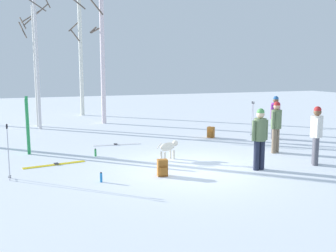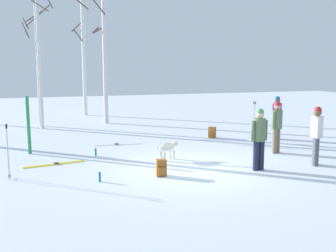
% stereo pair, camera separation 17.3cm
% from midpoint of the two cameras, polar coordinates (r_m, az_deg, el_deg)
% --- Properties ---
extents(ground_plane, '(60.00, 60.00, 0.00)m').
position_cam_midpoint_polar(ground_plane, '(11.04, 4.19, -6.26)').
color(ground_plane, white).
extents(person_0, '(0.48, 0.34, 1.72)m').
position_cam_midpoint_polar(person_0, '(13.37, 15.95, 0.31)').
color(person_0, '#72604C').
rests_on(person_0, ground_plane).
extents(person_1, '(0.52, 0.34, 1.72)m').
position_cam_midpoint_polar(person_1, '(10.99, 13.62, -1.31)').
color(person_1, '#1E2338').
rests_on(person_1, ground_plane).
extents(person_2, '(0.34, 0.45, 1.72)m').
position_cam_midpoint_polar(person_2, '(12.04, 21.26, -0.81)').
color(person_2, '#4C4C56').
rests_on(person_2, ground_plane).
extents(person_3, '(0.51, 0.34, 1.72)m').
position_cam_midpoint_polar(person_3, '(16.00, 15.89, 1.59)').
color(person_3, '#4C4C56').
rests_on(person_3, ground_plane).
extents(dog, '(0.83, 0.45, 0.57)m').
position_cam_midpoint_polar(dog, '(12.02, 0.47, -3.12)').
color(dog, beige).
rests_on(dog, ground_plane).
extents(ski_pair_planted_0, '(0.12, 0.11, 1.91)m').
position_cam_midpoint_polar(ski_pair_planted_0, '(13.50, -19.33, 0.09)').
color(ski_pair_planted_0, green).
rests_on(ski_pair_planted_0, ground_plane).
extents(ski_pair_lying_0, '(1.74, 0.36, 0.05)m').
position_cam_midpoint_polar(ski_pair_lying_0, '(14.52, -7.02, -2.69)').
color(ski_pair_lying_0, white).
rests_on(ski_pair_lying_0, ground_plane).
extents(ski_pair_lying_1, '(1.80, 0.47, 0.05)m').
position_cam_midpoint_polar(ski_pair_lying_1, '(11.94, -15.78, -5.38)').
color(ski_pair_lying_1, yellow).
rests_on(ski_pair_lying_1, ground_plane).
extents(ski_poles_0, '(0.07, 0.25, 1.41)m').
position_cam_midpoint_polar(ski_poles_0, '(10.63, -21.90, -3.25)').
color(ski_poles_0, '#B2B2BC').
rests_on(ski_poles_0, ground_plane).
extents(ski_poles_1, '(0.07, 0.22, 1.45)m').
position_cam_midpoint_polar(ski_poles_1, '(16.41, 12.75, 1.14)').
color(ski_poles_1, '#B2B2BC').
rests_on(ski_poles_1, ground_plane).
extents(backpack_0, '(0.29, 0.31, 0.44)m').
position_cam_midpoint_polar(backpack_0, '(10.26, -0.50, -6.14)').
color(backpack_0, '#99591E').
rests_on(backpack_0, ground_plane).
extents(backpack_1, '(0.35, 0.34, 0.44)m').
position_cam_midpoint_polar(backpack_1, '(15.95, 6.76, -0.95)').
color(backpack_1, '#99591E').
rests_on(backpack_1, ground_plane).
extents(water_bottle_0, '(0.06, 0.06, 0.25)m').
position_cam_midpoint_polar(water_bottle_0, '(9.89, -9.43, -7.38)').
color(water_bottle_0, '#1E72BF').
rests_on(water_bottle_0, ground_plane).
extents(water_bottle_1, '(0.07, 0.07, 0.25)m').
position_cam_midpoint_polar(water_bottle_1, '(12.76, -10.12, -3.82)').
color(water_bottle_1, green).
rests_on(water_bottle_1, ground_plane).
extents(birch_tree_2, '(1.40, 1.40, 5.87)m').
position_cam_midpoint_polar(birch_tree_2, '(19.82, -18.24, 8.77)').
color(birch_tree_2, silver).
rests_on(birch_tree_2, ground_plane).
extents(birch_tree_3, '(1.37, 1.37, 7.09)m').
position_cam_midpoint_polar(birch_tree_3, '(18.94, -18.02, 10.10)').
color(birch_tree_3, silver).
rests_on(birch_tree_3, ground_plane).
extents(birch_tree_4, '(1.05, 1.43, 7.79)m').
position_cam_midpoint_polar(birch_tree_4, '(23.93, -12.04, 11.19)').
color(birch_tree_4, silver).
rests_on(birch_tree_4, ground_plane).
extents(birch_tree_5, '(0.84, 1.35, 7.25)m').
position_cam_midpoint_polar(birch_tree_5, '(20.14, -9.01, 10.90)').
color(birch_tree_5, silver).
rests_on(birch_tree_5, ground_plane).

